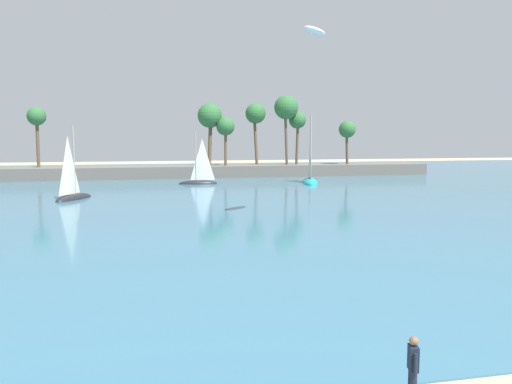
% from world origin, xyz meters
% --- Properties ---
extents(sea, '(220.00, 106.26, 0.06)m').
position_xyz_m(sea, '(0.00, 63.05, 0.03)').
color(sea, '#386B84').
rests_on(sea, ground).
extents(palm_headland, '(81.24, 6.13, 12.56)m').
position_xyz_m(palm_headland, '(-2.21, 76.21, 3.61)').
color(palm_headland, '#605B54').
rests_on(palm_headland, ground).
extents(person_at_waterline, '(0.29, 0.53, 1.67)m').
position_xyz_m(person_at_waterline, '(2.15, 9.05, 0.89)').
color(person_at_waterline, '#141E33').
rests_on(person_at_waterline, ground).
extents(sailboat_near_shore, '(5.12, 1.83, 7.30)m').
position_xyz_m(sailboat_near_shore, '(3.00, 65.02, 0.72)').
color(sailboat_near_shore, black).
rests_on(sailboat_near_shore, sea).
extents(sailboat_mid_bay, '(3.40, 6.86, 9.55)m').
position_xyz_m(sailboat_mid_bay, '(17.57, 63.12, 0.92)').
color(sailboat_mid_bay, teal).
rests_on(sailboat_mid_bay, sea).
extents(sailboat_toward_headland, '(3.91, 5.51, 7.79)m').
position_xyz_m(sailboat_toward_headland, '(-10.79, 51.30, 0.76)').
color(sailboat_toward_headland, black).
rests_on(sailboat_toward_headland, sea).
extents(kite_aloft_drifting_left, '(2.84, 3.00, 0.58)m').
position_xyz_m(kite_aloft_drifting_left, '(8.26, 34.39, 13.68)').
color(kite_aloft_drifting_left, white).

